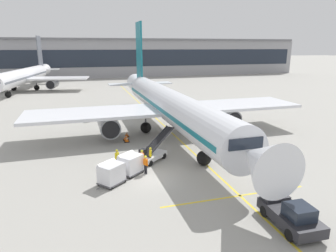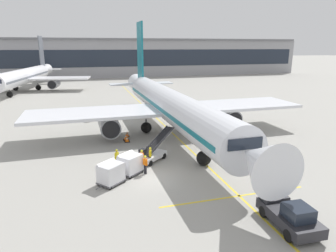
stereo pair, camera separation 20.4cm
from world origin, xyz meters
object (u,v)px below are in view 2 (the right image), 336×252
at_px(baggage_cart_second, 110,173).
at_px(distant_airplane, 24,77).
at_px(parked_airplane, 169,105).
at_px(ground_crew_wingwalker, 117,157).
at_px(pushback_tug, 290,215).
at_px(ground_crew_marshaller, 145,163).
at_px(ground_crew_by_carts, 150,155).
at_px(safety_cone_nose_mark, 126,137).
at_px(belt_loader, 153,152).
at_px(baggage_cart_lead, 130,163).
at_px(safety_cone_engine_keepout, 127,139).
at_px(safety_cone_wingtip, 127,134).
at_px(ground_crew_by_loader, 142,157).

distance_m(baggage_cart_second, distant_airplane, 62.69).
bearing_deg(parked_airplane, ground_crew_wingwalker, -129.61).
distance_m(pushback_tug, ground_crew_marshaller, 12.73).
distance_m(ground_crew_by_carts, safety_cone_nose_mark, 8.54).
bearing_deg(ground_crew_wingwalker, safety_cone_nose_mark, 76.02).
distance_m(belt_loader, ground_crew_marshaller, 3.48).
bearing_deg(belt_loader, ground_crew_by_carts, -114.03).
bearing_deg(baggage_cart_lead, safety_cone_engine_keepout, 83.38).
distance_m(pushback_tug, safety_cone_nose_mark, 22.33).
bearing_deg(safety_cone_nose_mark, distant_airplane, 111.12).
height_order(parked_airplane, safety_cone_nose_mark, parked_airplane).
height_order(baggage_cart_lead, ground_crew_by_carts, baggage_cart_lead).
distance_m(baggage_cart_second, safety_cone_wingtip, 13.54).
height_order(baggage_cart_second, distant_airplane, distant_airplane).
bearing_deg(safety_cone_wingtip, safety_cone_nose_mark, -103.63).
distance_m(ground_crew_wingwalker, safety_cone_engine_keepout, 7.72).
relative_size(ground_crew_by_carts, safety_cone_nose_mark, 2.19).
relative_size(pushback_tug, safety_cone_engine_keepout, 6.45).
distance_m(parked_airplane, safety_cone_nose_mark, 7.00).
xyz_separation_m(pushback_tug, ground_crew_marshaller, (-7.12, 10.56, 0.17)).
relative_size(ground_crew_by_loader, safety_cone_nose_mark, 2.19).
bearing_deg(ground_crew_marshaller, baggage_cart_second, -159.14).
bearing_deg(safety_cone_engine_keepout, safety_cone_wingtip, 80.89).
xyz_separation_m(ground_crew_marshaller, safety_cone_wingtip, (0.10, 11.89, -0.70)).
height_order(parked_airplane, ground_crew_marshaller, parked_airplane).
height_order(safety_cone_nose_mark, distant_airplane, distant_airplane).
bearing_deg(baggage_cart_second, parked_airplane, 56.01).
height_order(ground_crew_wingwalker, safety_cone_nose_mark, ground_crew_wingwalker).
distance_m(baggage_cart_second, safety_cone_engine_keepout, 11.40).
relative_size(baggage_cart_second, pushback_tug, 0.59).
bearing_deg(pushback_tug, safety_cone_engine_keepout, 109.88).
xyz_separation_m(baggage_cart_lead, safety_cone_engine_keepout, (1.09, 9.39, -0.66)).
relative_size(safety_cone_engine_keepout, distant_airplane, 0.02).
bearing_deg(distant_airplane, ground_crew_marshaller, -72.17).
xyz_separation_m(baggage_cart_second, safety_cone_nose_mark, (2.96, 11.74, -0.61)).
xyz_separation_m(parked_airplane, safety_cone_wingtip, (-5.62, -0.11, -3.46)).
xyz_separation_m(ground_crew_by_carts, ground_crew_marshaller, (-0.92, -2.08, 0.00)).
relative_size(baggage_cart_lead, ground_crew_by_loader, 1.50).
xyz_separation_m(pushback_tug, ground_crew_wingwalker, (-9.38, 12.91, 0.17)).
relative_size(ground_crew_by_carts, ground_crew_wingwalker, 1.00).
relative_size(baggage_cart_second, distant_airplane, 0.06).
bearing_deg(ground_crew_by_carts, baggage_cart_second, -141.29).
bearing_deg(ground_crew_wingwalker, safety_cone_wingtip, 76.07).
distance_m(baggage_cart_lead, distant_airplane, 61.65).
xyz_separation_m(belt_loader, ground_crew_by_loader, (-1.42, -1.61, 0.16)).
bearing_deg(ground_crew_by_loader, pushback_tug, -59.55).
bearing_deg(baggage_cart_second, baggage_cart_lead, 40.68).
height_order(ground_crew_marshaller, safety_cone_nose_mark, ground_crew_marshaller).
distance_m(baggage_cart_second, ground_crew_wingwalker, 3.69).
xyz_separation_m(belt_loader, ground_crew_wingwalker, (-3.67, -0.82, 0.16)).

